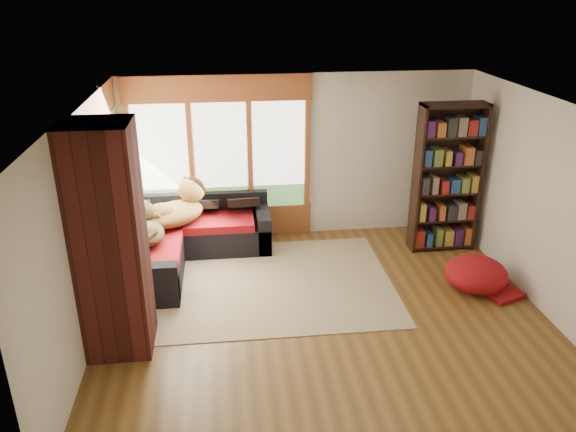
{
  "coord_description": "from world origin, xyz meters",
  "views": [
    {
      "loc": [
        -1.16,
        -5.92,
        3.88
      ],
      "look_at": [
        -0.33,
        0.96,
        0.95
      ],
      "focal_mm": 35.0,
      "sensor_mm": 36.0,
      "label": 1
    }
  ],
  "objects_px": {
    "brick_chimney": "(110,242)",
    "pouf": "(476,273)",
    "dog_brindle": "(145,225)",
    "area_rug": "(269,283)",
    "bookshelf": "(447,179)",
    "sectional_sofa": "(173,242)",
    "dog_tan": "(178,205)"
  },
  "relations": [
    {
      "from": "brick_chimney",
      "to": "pouf",
      "type": "height_order",
      "value": "brick_chimney"
    },
    {
      "from": "area_rug",
      "to": "pouf",
      "type": "relative_size",
      "value": 4.07
    },
    {
      "from": "dog_tan",
      "to": "dog_brindle",
      "type": "distance_m",
      "value": 0.69
    },
    {
      "from": "pouf",
      "to": "dog_brindle",
      "type": "bearing_deg",
      "value": 167.74
    },
    {
      "from": "sectional_sofa",
      "to": "area_rug",
      "type": "height_order",
      "value": "sectional_sofa"
    },
    {
      "from": "sectional_sofa",
      "to": "pouf",
      "type": "distance_m",
      "value": 4.31
    },
    {
      "from": "brick_chimney",
      "to": "bookshelf",
      "type": "bearing_deg",
      "value": 23.92
    },
    {
      "from": "bookshelf",
      "to": "dog_tan",
      "type": "distance_m",
      "value": 4.01
    },
    {
      "from": "pouf",
      "to": "area_rug",
      "type": "bearing_deg",
      "value": 170.56
    },
    {
      "from": "sectional_sofa",
      "to": "dog_tan",
      "type": "relative_size",
      "value": 1.94
    },
    {
      "from": "area_rug",
      "to": "dog_brindle",
      "type": "distance_m",
      "value": 1.89
    },
    {
      "from": "bookshelf",
      "to": "pouf",
      "type": "xyz_separation_m",
      "value": [
        0.01,
        -1.29,
        -0.9
      ]
    },
    {
      "from": "brick_chimney",
      "to": "dog_brindle",
      "type": "height_order",
      "value": "brick_chimney"
    },
    {
      "from": "bookshelf",
      "to": "dog_tan",
      "type": "relative_size",
      "value": 2.0
    },
    {
      "from": "bookshelf",
      "to": "dog_tan",
      "type": "bearing_deg",
      "value": 176.84
    },
    {
      "from": "bookshelf",
      "to": "area_rug",
      "type": "bearing_deg",
      "value": -163.28
    },
    {
      "from": "brick_chimney",
      "to": "dog_tan",
      "type": "relative_size",
      "value": 2.3
    },
    {
      "from": "sectional_sofa",
      "to": "bookshelf",
      "type": "height_order",
      "value": "bookshelf"
    },
    {
      "from": "sectional_sofa",
      "to": "pouf",
      "type": "xyz_separation_m",
      "value": [
        4.1,
        -1.32,
        -0.07
      ]
    },
    {
      "from": "dog_brindle",
      "to": "bookshelf",
      "type": "bearing_deg",
      "value": -97.39
    },
    {
      "from": "area_rug",
      "to": "dog_brindle",
      "type": "xyz_separation_m",
      "value": [
        -1.66,
        0.5,
        0.75
      ]
    },
    {
      "from": "brick_chimney",
      "to": "area_rug",
      "type": "distance_m",
      "value": 2.5
    },
    {
      "from": "pouf",
      "to": "dog_brindle",
      "type": "xyz_separation_m",
      "value": [
        -4.42,
        0.96,
        0.52
      ]
    },
    {
      "from": "area_rug",
      "to": "pouf",
      "type": "height_order",
      "value": "pouf"
    },
    {
      "from": "brick_chimney",
      "to": "pouf",
      "type": "xyz_separation_m",
      "value": [
        4.55,
        0.73,
        -1.06
      ]
    },
    {
      "from": "brick_chimney",
      "to": "pouf",
      "type": "relative_size",
      "value": 3.14
    },
    {
      "from": "brick_chimney",
      "to": "dog_tan",
      "type": "height_order",
      "value": "brick_chimney"
    },
    {
      "from": "dog_tan",
      "to": "dog_brindle",
      "type": "xyz_separation_m",
      "value": [
        -0.42,
        -0.55,
        -0.06
      ]
    },
    {
      "from": "pouf",
      "to": "dog_tan",
      "type": "xyz_separation_m",
      "value": [
        -4.0,
        1.51,
        0.58
      ]
    },
    {
      "from": "area_rug",
      "to": "dog_tan",
      "type": "bearing_deg",
      "value": 139.73
    },
    {
      "from": "area_rug",
      "to": "dog_brindle",
      "type": "height_order",
      "value": "dog_brindle"
    },
    {
      "from": "area_rug",
      "to": "dog_tan",
      "type": "relative_size",
      "value": 2.97
    }
  ]
}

